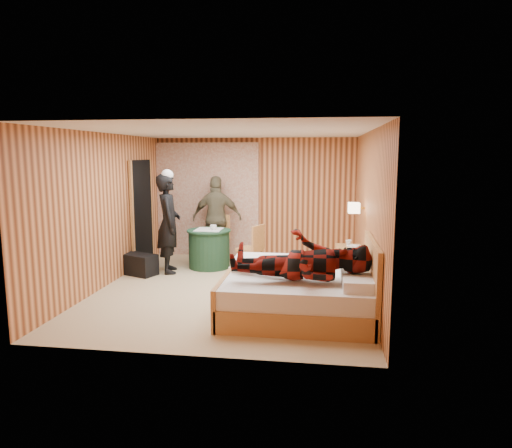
# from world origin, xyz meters

# --- Properties ---
(floor) EXTENTS (4.20, 5.00, 0.01)m
(floor) POSITION_xyz_m (0.00, 0.00, 0.00)
(floor) COLOR tan
(floor) RESTS_ON ground
(ceiling) EXTENTS (4.20, 5.00, 0.01)m
(ceiling) POSITION_xyz_m (0.00, 0.00, 2.50)
(ceiling) COLOR white
(ceiling) RESTS_ON wall_back
(wall_back) EXTENTS (4.20, 0.02, 2.50)m
(wall_back) POSITION_xyz_m (0.00, 2.50, 1.25)
(wall_back) COLOR #E09055
(wall_back) RESTS_ON floor
(wall_left) EXTENTS (0.02, 5.00, 2.50)m
(wall_left) POSITION_xyz_m (-2.10, 0.00, 1.25)
(wall_left) COLOR #E09055
(wall_left) RESTS_ON floor
(wall_right) EXTENTS (0.02, 5.00, 2.50)m
(wall_right) POSITION_xyz_m (2.10, 0.00, 1.25)
(wall_right) COLOR #E09055
(wall_right) RESTS_ON floor
(curtain) EXTENTS (2.20, 0.08, 2.40)m
(curtain) POSITION_xyz_m (-1.00, 2.43, 1.20)
(curtain) COLOR beige
(curtain) RESTS_ON floor
(doorway) EXTENTS (0.06, 0.90, 2.05)m
(doorway) POSITION_xyz_m (-2.06, 1.40, 1.02)
(doorway) COLOR black
(doorway) RESTS_ON floor
(wall_lamp) EXTENTS (0.26, 0.24, 0.16)m
(wall_lamp) POSITION_xyz_m (1.92, 0.45, 1.30)
(wall_lamp) COLOR gold
(wall_lamp) RESTS_ON wall_right
(bed) EXTENTS (1.98, 1.54, 1.06)m
(bed) POSITION_xyz_m (1.13, -1.10, 0.31)
(bed) COLOR tan
(bed) RESTS_ON floor
(nightstand) EXTENTS (0.46, 0.62, 0.60)m
(nightstand) POSITION_xyz_m (1.88, 0.76, 0.31)
(nightstand) COLOR tan
(nightstand) RESTS_ON floor
(round_table) EXTENTS (0.84, 0.84, 0.74)m
(round_table) POSITION_xyz_m (-0.71, 1.35, 0.37)
(round_table) COLOR #1F442F
(round_table) RESTS_ON floor
(chair_far) EXTENTS (0.54, 0.54, 0.93)m
(chair_far) POSITION_xyz_m (-0.68, 2.01, 0.54)
(chair_far) COLOR tan
(chair_far) RESTS_ON floor
(chair_near) EXTENTS (0.53, 0.53, 0.88)m
(chair_near) POSITION_xyz_m (0.19, 1.11, 0.51)
(chair_near) COLOR tan
(chair_near) RESTS_ON floor
(duffel_bag) EXTENTS (0.75, 0.58, 0.37)m
(duffel_bag) POSITION_xyz_m (-1.85, 0.66, 0.19)
(duffel_bag) COLOR black
(duffel_bag) RESTS_ON floor
(sneaker_left) EXTENTS (0.29, 0.17, 0.12)m
(sneaker_left) POSITION_xyz_m (-0.11, 0.95, 0.06)
(sneaker_left) COLOR white
(sneaker_left) RESTS_ON floor
(sneaker_right) EXTENTS (0.30, 0.18, 0.12)m
(sneaker_right) POSITION_xyz_m (0.14, 0.38, 0.06)
(sneaker_right) COLOR white
(sneaker_right) RESTS_ON floor
(woman_standing) EXTENTS (0.62, 0.76, 1.81)m
(woman_standing) POSITION_xyz_m (-1.35, 0.91, 0.91)
(woman_standing) COLOR black
(woman_standing) RESTS_ON floor
(man_at_table) EXTENTS (1.03, 0.48, 1.72)m
(man_at_table) POSITION_xyz_m (-0.71, 2.05, 0.86)
(man_at_table) COLOR brown
(man_at_table) RESTS_ON floor
(man_on_bed) EXTENTS (0.86, 0.67, 1.77)m
(man_on_bed) POSITION_xyz_m (1.15, -1.33, 0.96)
(man_on_bed) COLOR maroon
(man_on_bed) RESTS_ON bed
(book_lower) EXTENTS (0.24, 0.27, 0.02)m
(book_lower) POSITION_xyz_m (1.88, 0.71, 0.61)
(book_lower) COLOR white
(book_lower) RESTS_ON nightstand
(book_upper) EXTENTS (0.24, 0.27, 0.02)m
(book_upper) POSITION_xyz_m (1.88, 0.71, 0.63)
(book_upper) COLOR white
(book_upper) RESTS_ON nightstand
(cup_nightstand) EXTENTS (0.11, 0.11, 0.09)m
(cup_nightstand) POSITION_xyz_m (1.88, 0.89, 0.64)
(cup_nightstand) COLOR white
(cup_nightstand) RESTS_ON nightstand
(cup_table) EXTENTS (0.14, 0.14, 0.10)m
(cup_table) POSITION_xyz_m (-0.61, 1.30, 0.79)
(cup_table) COLOR white
(cup_table) RESTS_ON round_table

